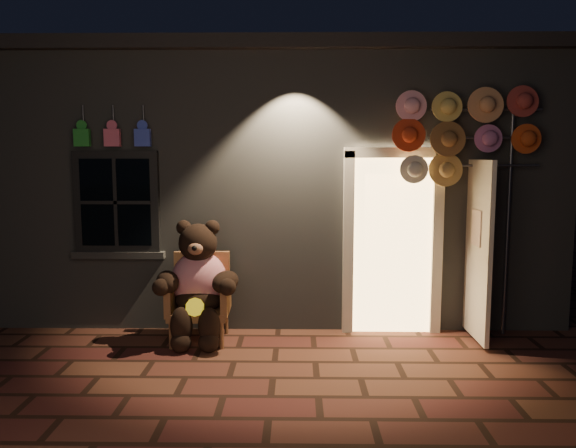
{
  "coord_description": "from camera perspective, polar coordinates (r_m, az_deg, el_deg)",
  "views": [
    {
      "loc": [
        0.23,
        -5.1,
        2.1
      ],
      "look_at": [
        0.13,
        1.0,
        1.35
      ],
      "focal_mm": 35.0,
      "sensor_mm": 36.0,
      "label": 1
    }
  ],
  "objects": [
    {
      "name": "ground",
      "position": [
        5.52,
        -1.55,
        -15.35
      ],
      "size": [
        60.0,
        60.0,
        0.0
      ],
      "primitive_type": "plane",
      "color": "brown",
      "rests_on": "ground"
    },
    {
      "name": "teddy_bear",
      "position": [
        6.36,
        -9.12,
        -5.94
      ],
      "size": [
        1.01,
        0.79,
        1.39
      ],
      "rotation": [
        0.0,
        0.0,
        0.03
      ],
      "color": "red",
      "rests_on": "ground"
    },
    {
      "name": "shop_building",
      "position": [
        9.1,
        -0.48,
        4.7
      ],
      "size": [
        7.3,
        5.95,
        3.51
      ],
      "color": "slate",
      "rests_on": "ground"
    },
    {
      "name": "wicker_armchair",
      "position": [
        6.53,
        -8.91,
        -7.34
      ],
      "size": [
        0.7,
        0.63,
        0.98
      ],
      "rotation": [
        0.0,
        0.0,
        0.03
      ],
      "color": "brown",
      "rests_on": "ground"
    },
    {
      "name": "hat_rack",
      "position": [
        6.64,
        17.26,
        8.72
      ],
      "size": [
        1.66,
        0.22,
        2.84
      ],
      "color": "#59595E",
      "rests_on": "ground"
    }
  ]
}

